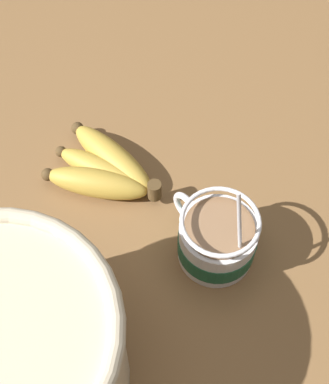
% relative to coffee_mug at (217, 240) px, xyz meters
% --- Properties ---
extents(table, '(1.26, 1.26, 0.04)m').
position_rel_coffee_mug_xyz_m(table, '(0.08, -0.02, -0.06)').
color(table, brown).
rests_on(table, ground).
extents(coffee_mug, '(0.14, 0.10, 0.17)m').
position_rel_coffee_mug_xyz_m(coffee_mug, '(0.00, 0.00, 0.00)').
color(coffee_mug, silver).
rests_on(coffee_mug, table).
extents(banana_bunch, '(0.19, 0.14, 0.04)m').
position_rel_coffee_mug_xyz_m(banana_bunch, '(0.20, 0.04, -0.02)').
color(banana_bunch, '#4C381E').
rests_on(banana_bunch, table).
extents(woven_basket, '(0.27, 0.27, 0.19)m').
position_rel_coffee_mug_xyz_m(woven_basket, '(0.02, 0.29, 0.06)').
color(woven_basket, beige).
rests_on(woven_basket, table).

